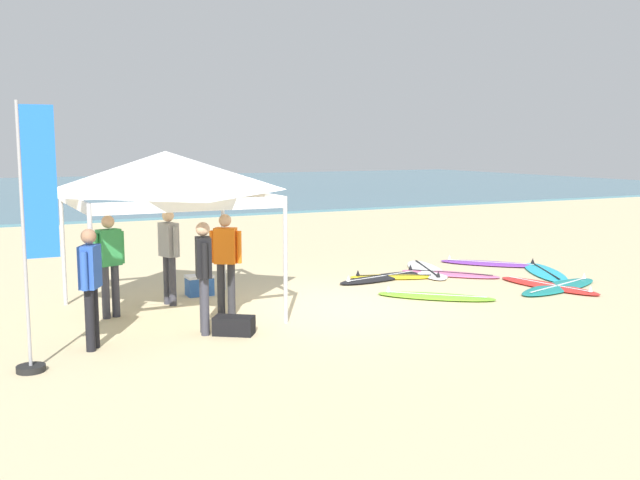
{
  "coord_description": "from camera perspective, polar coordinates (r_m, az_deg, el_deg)",
  "views": [
    {
      "loc": [
        -5.87,
        -11.06,
        2.88
      ],
      "look_at": [
        0.43,
        1.42,
        1.0
      ],
      "focal_mm": 40.58,
      "sensor_mm": 36.0,
      "label": 1
    }
  ],
  "objects": [
    {
      "name": "ground_plane",
      "position": [
        12.85,
        1.15,
        -5.3
      ],
      "size": [
        80.0,
        80.0,
        0.0
      ],
      "primitive_type": "plane",
      "color": "beige"
    },
    {
      "name": "sea",
      "position": [
        45.35,
        -19.35,
        3.66
      ],
      "size": [
        80.0,
        36.0,
        0.1
      ],
      "primitive_type": "cube",
      "color": "teal",
      "rests_on": "ground"
    },
    {
      "name": "canopy_tent",
      "position": [
        12.31,
        -12.05,
        5.2
      ],
      "size": [
        3.11,
        3.11,
        2.75
      ],
      "color": "#B7B7BC",
      "rests_on": "ground"
    },
    {
      "name": "surfboard_teal",
      "position": [
        15.21,
        18.34,
        -3.51
      ],
      "size": [
        2.62,
        1.37,
        0.19
      ],
      "color": "#19847F",
      "rests_on": "ground"
    },
    {
      "name": "surfboard_pink",
      "position": [
        16.09,
        10.17,
        -2.64
      ],
      "size": [
        1.86,
        2.05,
        0.19
      ],
      "color": "pink",
      "rests_on": "ground"
    },
    {
      "name": "surfboard_purple",
      "position": [
        17.67,
        13.24,
        -1.81
      ],
      "size": [
        2.07,
        2.18,
        0.19
      ],
      "color": "purple",
      "rests_on": "ground"
    },
    {
      "name": "surfboard_yellow",
      "position": [
        15.58,
        5.81,
        -2.9
      ],
      "size": [
        1.93,
        1.26,
        0.19
      ],
      "color": "yellow",
      "rests_on": "ground"
    },
    {
      "name": "surfboard_lime",
      "position": [
        13.72,
        9.09,
        -4.4
      ],
      "size": [
        2.03,
        1.92,
        0.19
      ],
      "color": "#7AD12D",
      "rests_on": "ground"
    },
    {
      "name": "surfboard_white",
      "position": [
        16.53,
        8.4,
        -2.33
      ],
      "size": [
        1.58,
        2.62,
        0.19
      ],
      "color": "white",
      "rests_on": "ground"
    },
    {
      "name": "surfboard_cyan",
      "position": [
        16.83,
        17.31,
        -2.42
      ],
      "size": [
        1.72,
        2.46,
        0.19
      ],
      "color": "#23B2CC",
      "rests_on": "ground"
    },
    {
      "name": "surfboard_red",
      "position": [
        15.25,
        17.6,
        -3.45
      ],
      "size": [
        0.99,
        2.37,
        0.19
      ],
      "color": "red",
      "rests_on": "ground"
    },
    {
      "name": "surfboard_black",
      "position": [
        15.45,
        4.83,
        -2.97
      ],
      "size": [
        2.34,
        1.07,
        0.19
      ],
      "color": "black",
      "rests_on": "ground"
    },
    {
      "name": "person_orange",
      "position": [
        12.19,
        -7.45,
        -1.34
      ],
      "size": [
        0.47,
        0.39,
        1.71
      ],
      "color": "#2D2D33",
      "rests_on": "ground"
    },
    {
      "name": "person_green",
      "position": [
        12.38,
        -16.28,
        -1.44
      ],
      "size": [
        0.53,
        0.32,
        1.71
      ],
      "color": "#383842",
      "rests_on": "ground"
    },
    {
      "name": "person_black",
      "position": [
        11.02,
        -9.16,
        -2.33
      ],
      "size": [
        0.29,
        0.54,
        1.71
      ],
      "color": "#383842",
      "rests_on": "ground"
    },
    {
      "name": "person_blue",
      "position": [
        10.55,
        -17.65,
        -3.05
      ],
      "size": [
        0.36,
        0.5,
        1.71
      ],
      "color": "black",
      "rests_on": "ground"
    },
    {
      "name": "person_grey",
      "position": [
        13.11,
        -11.83,
        -0.8
      ],
      "size": [
        0.31,
        0.53,
        1.71
      ],
      "color": "#383842",
      "rests_on": "ground"
    },
    {
      "name": "banner_flag",
      "position": [
        9.7,
        -21.61,
        -0.63
      ],
      "size": [
        0.6,
        0.36,
        3.4
      ],
      "color": "#99999E",
      "rests_on": "ground"
    },
    {
      "name": "gear_bag_near_tent",
      "position": [
        11.09,
        -6.8,
        -6.71
      ],
      "size": [
        0.67,
        0.61,
        0.28
      ],
      "primitive_type": "cube",
      "rotation": [
        0.0,
        0.0,
        2.53
      ],
      "color": "black",
      "rests_on": "ground"
    },
    {
      "name": "cooler_box",
      "position": [
        13.96,
        -9.48,
        -3.53
      ],
      "size": [
        0.5,
        0.36,
        0.39
      ],
      "color": "#2D60B7",
      "rests_on": "ground"
    }
  ]
}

